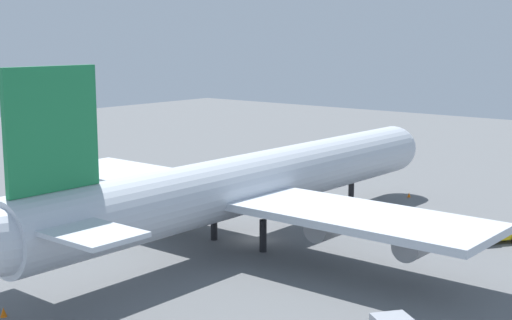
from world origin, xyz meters
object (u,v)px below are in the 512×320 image
at_px(catering_truck, 495,232).
at_px(cargo_airplane, 254,183).
at_px(safety_cone_nose, 409,195).
at_px(safety_cone_tail, 3,312).
at_px(cargo_loader, 90,180).

bearing_deg(catering_truck, cargo_airplane, 127.95).
height_order(safety_cone_nose, safety_cone_tail, safety_cone_tail).
relative_size(catering_truck, safety_cone_tail, 6.95).
bearing_deg(safety_cone_nose, cargo_loader, 121.30).
height_order(cargo_airplane, safety_cone_tail, cargo_airplane).
height_order(catering_truck, safety_cone_tail, catering_truck).
bearing_deg(catering_truck, safety_cone_nose, 51.27).
xyz_separation_m(catering_truck, cargo_loader, (-9.23, 53.74, -0.04)).
bearing_deg(catering_truck, safety_cone_tail, 154.32).
distance_m(catering_truck, safety_cone_tail, 47.51).
bearing_deg(cargo_airplane, safety_cone_tail, 177.41).
distance_m(cargo_airplane, catering_truck, 25.01).
bearing_deg(cargo_airplane, catering_truck, -52.05).
distance_m(cargo_airplane, cargo_loader, 35.27).
height_order(cargo_loader, safety_cone_tail, cargo_loader).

